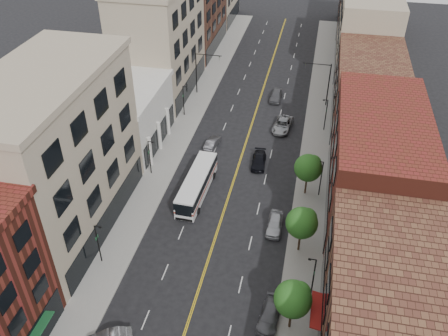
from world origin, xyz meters
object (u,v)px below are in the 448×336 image
Objects in this scene: car_lane_behind at (212,143)px; car_lane_b at (283,125)px; city_bus at (197,183)px; car_parked_mid at (270,315)px; car_parked_far at (275,224)px; car_lane_a at (259,161)px; car_lane_c at (276,96)px.

car_lane_b is at bearing -136.02° from car_lane_behind.
car_lane_behind is at bearing 95.00° from city_bus.
car_parked_mid is at bearing -53.95° from city_bus.
car_lane_a is at bearing 107.02° from car_parked_far.
car_lane_a is at bearing 106.41° from car_parked_mid.
car_lane_c is (0.01, 19.37, 0.11)m from car_lane_a.
car_parked_far is at bearing 132.92° from car_lane_behind.
car_parked_far is 0.96× the size of car_lane_c.
city_bus is 2.41× the size of car_lane_a.
car_parked_mid is 34.78m from car_lane_b.
car_parked_far reaches higher than car_lane_a.
car_lane_c reaches higher than car_lane_b.
car_lane_c is (7.22, 16.22, 0.14)m from car_lane_behind.
car_lane_a is 1.00× the size of car_lane_c.
car_lane_b reaches higher than car_parked_mid.
car_parked_mid is 0.98× the size of car_lane_c.
car_parked_far is at bearing -20.69° from city_bus.
car_parked_mid is 30.22m from car_lane_behind.
car_parked_mid is 1.16× the size of car_lane_behind.
car_lane_behind is (-0.59, 10.98, -0.99)m from city_bus.
car_lane_c is (-2.12, 9.30, 0.02)m from car_lane_b.
car_lane_b is at bearing 99.83° from car_parked_mid.
car_lane_behind is 0.71× the size of car_lane_b.
car_lane_c is at bearing 101.66° from car_parked_mid.
car_lane_a is (6.63, 7.83, -0.97)m from city_bus.
car_parked_mid is 0.98× the size of car_lane_a.
city_bus is 2.45× the size of car_parked_mid.
car_parked_mid is at bearing -79.47° from car_lane_b.
car_lane_b is 1.20× the size of car_lane_c.
car_lane_a reaches higher than car_lane_behind.
car_lane_c reaches higher than car_parked_far.
city_bus is 19.95m from car_lane_b.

